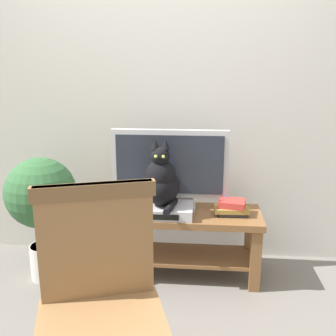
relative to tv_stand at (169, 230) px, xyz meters
The scene contains 9 objects.
ground_plane 0.69m from the tv_stand, 96.17° to the right, with size 12.00×12.00×0.00m, color slate.
back_wall 1.15m from the tv_stand, 99.42° to the left, with size 7.00×0.12×2.80m, color beige.
tv_stand is the anchor object (origin of this frame).
tv 0.43m from the tv_stand, 89.98° to the left, with size 0.79×0.20×0.55m.
media_box 0.19m from the tv_stand, 132.19° to the right, with size 0.42×0.30×0.07m.
cat 0.38m from the tv_stand, 123.48° to the right, with size 0.23×0.37×0.45m.
wooden_chair 1.24m from the tv_stand, 97.16° to the right, with size 0.60×0.60×0.99m.
book_stack 0.46m from the tv_stand, ahead, with size 0.23×0.17×0.10m.
potted_plant 0.88m from the tv_stand, behind, with size 0.47×0.47×0.85m.
Camera 1 is at (0.29, -1.87, 1.42)m, focal length 41.79 mm.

